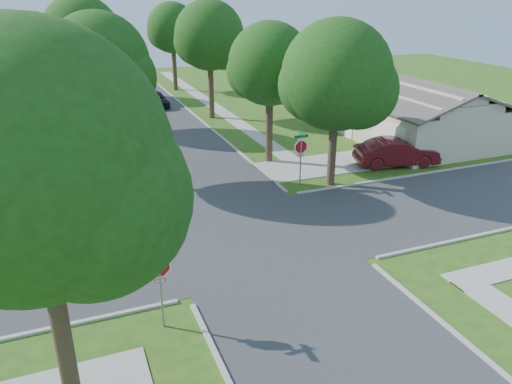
{
  "coord_description": "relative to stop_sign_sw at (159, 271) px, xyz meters",
  "views": [
    {
      "loc": [
        -6.76,
        -17.83,
        9.9
      ],
      "look_at": [
        0.69,
        1.0,
        1.6
      ],
      "focal_mm": 35.0,
      "sensor_mm": 36.0,
      "label": 1
    }
  ],
  "objects": [
    {
      "name": "tree_e_far",
      "position": [
        9.45,
        38.71,
        3.95
      ],
      "size": [
        5.17,
        5.0,
        8.72
      ],
      "color": "#38281C",
      "rests_on": "ground"
    },
    {
      "name": "tree_e_near",
      "position": [
        9.45,
        13.71,
        3.61
      ],
      "size": [
        4.97,
        4.8,
        8.28
      ],
      "color": "#38281C",
      "rests_on": "ground"
    },
    {
      "name": "car_curb_west",
      "position": [
        1.5,
        41.94,
        -1.4
      ],
      "size": [
        2.01,
        4.42,
        1.25
      ],
      "primitive_type": "imported",
      "rotation": [
        0.0,
        0.0,
        3.08
      ],
      "color": "black",
      "rests_on": "ground"
    },
    {
      "name": "house_ne_far",
      "position": [
        20.69,
        33.7,
        -0.51
      ],
      "size": [
        8.42,
        13.6,
        4.23
      ],
      "color": "#B2A48C",
      "rests_on": "ground"
    },
    {
      "name": "tree_sw_corner",
      "position": [
        -2.74,
        -2.29,
        4.23
      ],
      "size": [
        6.21,
        6.0,
        9.55
      ],
      "color": "#38281C",
      "rests_on": "ground"
    },
    {
      "name": "sidewalk_ne",
      "position": [
        10.8,
        30.7,
        -2.01
      ],
      "size": [
        1.2,
        40.0,
        0.04
      ],
      "primitive_type": "cube",
      "color": "#9E9B91",
      "rests_on": "ground"
    },
    {
      "name": "sidewalk_nw",
      "position": [
        -1.4,
        30.7,
        -2.01
      ],
      "size": [
        1.2,
        40.0,
        0.04
      ],
      "primitive_type": "cube",
      "color": "#9E9B91",
      "rests_on": "ground"
    },
    {
      "name": "tree_w_mid",
      "position": [
        0.06,
        25.71,
        4.46
      ],
      "size": [
        5.8,
        5.6,
        9.56
      ],
      "color": "#38281C",
      "rests_on": "ground"
    },
    {
      "name": "road_ns",
      "position": [
        4.7,
        4.7,
        -2.03
      ],
      "size": [
        7.0,
        100.0,
        0.02
      ],
      "primitive_type": "cube",
      "color": "#333335",
      "rests_on": "ground"
    },
    {
      "name": "ground",
      "position": [
        4.7,
        4.7,
        -2.03
      ],
      "size": [
        100.0,
        100.0,
        0.0
      ],
      "primitive_type": "plane",
      "color": "#245617",
      "rests_on": "ground"
    },
    {
      "name": "tree_w_far",
      "position": [
        0.05,
        38.71,
        3.48
      ],
      "size": [
        4.76,
        4.6,
        8.04
      ],
      "color": "#38281C",
      "rests_on": "ground"
    },
    {
      "name": "stop_sign_sw",
      "position": [
        0.0,
        0.0,
        0.0
      ],
      "size": [
        1.05,
        0.8,
        2.98
      ],
      "color": "gray",
      "rests_on": "ground"
    },
    {
      "name": "car_driveway",
      "position": [
        16.2,
        10.2,
        -1.21
      ],
      "size": [
        5.22,
        2.82,
        1.63
      ],
      "primitive_type": "imported",
      "rotation": [
        0.0,
        0.0,
        1.34
      ],
      "color": "#5B1218",
      "rests_on": "ground"
    },
    {
      "name": "tree_w_near",
      "position": [
        0.06,
        13.71,
        4.08
      ],
      "size": [
        5.38,
        5.2,
        8.97
      ],
      "color": "#38281C",
      "rests_on": "ground"
    },
    {
      "name": "driveway",
      "position": [
        12.6,
        11.8,
        -2.01
      ],
      "size": [
        8.8,
        3.6,
        0.05
      ],
      "primitive_type": "cube",
      "color": "#9E9B91",
      "rests_on": "ground"
    },
    {
      "name": "tree_ne_corner",
      "position": [
        11.06,
        8.91,
        3.56
      ],
      "size": [
        5.8,
        5.6,
        8.66
      ],
      "color": "#38281C",
      "rests_on": "ground"
    },
    {
      "name": "stop_sign_ne",
      "position": [
        9.4,
        9.4,
        0.0
      ],
      "size": [
        1.05,
        0.8,
        2.98
      ],
      "color": "gray",
      "rests_on": "ground"
    },
    {
      "name": "tree_e_mid",
      "position": [
        9.46,
        25.71,
        4.22
      ],
      "size": [
        5.59,
        5.4,
        9.21
      ],
      "color": "#38281C",
      "rests_on": "ground"
    },
    {
      "name": "car_curb_east",
      "position": [
        5.9,
        31.53,
        -1.33
      ],
      "size": [
        2.15,
        4.29,
        1.41
      ],
      "primitive_type": "imported",
      "rotation": [
        0.0,
        0.0,
        0.12
      ],
      "color": "black",
      "rests_on": "ground"
    },
    {
      "name": "house_ne_near",
      "position": [
        20.69,
        15.7,
        -0.51
      ],
      "size": [
        8.42,
        13.6,
        4.23
      ],
      "color": "#B2A48C",
      "rests_on": "ground"
    }
  ]
}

